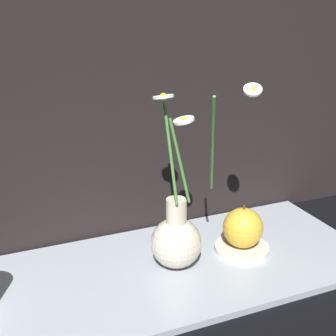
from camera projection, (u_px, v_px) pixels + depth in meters
ground_plane at (165, 274)px, 0.85m from camera, size 6.00×6.00×0.00m
shelf at (165, 271)px, 0.85m from camera, size 0.78×0.32×0.01m
vase_with_flowers at (177, 237)px, 0.83m from camera, size 0.18×0.13×0.33m
saucer_plate at (242, 248)px, 0.90m from camera, size 0.11×0.11×0.01m
orange_fruit at (243, 228)px, 0.89m from camera, size 0.08×0.08×0.09m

